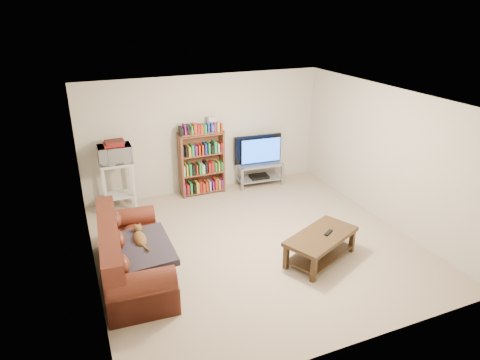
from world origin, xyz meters
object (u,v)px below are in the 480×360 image
coffee_table (321,242)px  bookshelf (202,162)px  sofa (129,259)px  tv_stand (259,170)px

coffee_table → bookshelf: bookshelf is taller
sofa → bookshelf: (1.89, 2.46, 0.37)m
sofa → bookshelf: size_ratio=1.60×
coffee_table → tv_stand: bearing=58.0°
sofa → coffee_table: sofa is taller
coffee_table → tv_stand: (0.38, 3.04, 0.03)m
sofa → coffee_table: (2.78, -0.64, -0.01)m
tv_stand → bookshelf: (-1.27, 0.06, 0.35)m
sofa → tv_stand: (3.16, 2.40, 0.02)m
tv_stand → bookshelf: size_ratio=0.76×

